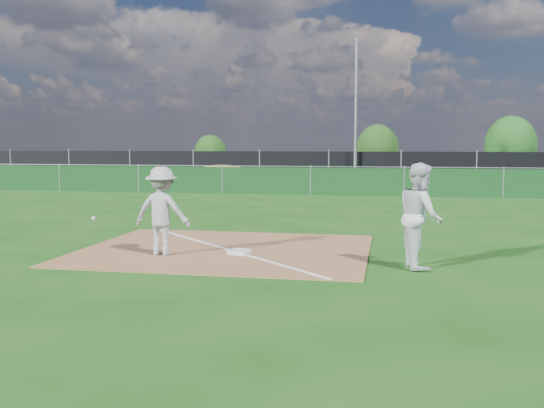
{
  "coord_description": "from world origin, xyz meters",
  "views": [
    {
      "loc": [
        3.38,
        -11.24,
        2.25
      ],
      "look_at": [
        1.0,
        1.0,
        1.0
      ],
      "focal_mm": 40.0,
      "sensor_mm": 36.0,
      "label": 1
    }
  ],
  "objects_px": {
    "play_at_first": "(162,211)",
    "car_left": "(254,166)",
    "car_right": "(429,169)",
    "runner": "(420,216)",
    "tree_mid": "(377,148)",
    "light_pole": "(356,112)",
    "first_base": "(240,252)",
    "car_mid": "(350,167)",
    "tree_left": "(210,153)",
    "tree_right": "(510,145)"
  },
  "relations": [
    {
      "from": "play_at_first",
      "to": "car_left",
      "type": "distance_m",
      "value": 26.75
    },
    {
      "from": "car_right",
      "to": "runner",
      "type": "bearing_deg",
      "value": -176.97
    },
    {
      "from": "car_right",
      "to": "tree_mid",
      "type": "bearing_deg",
      "value": 30.52
    },
    {
      "from": "car_left",
      "to": "tree_mid",
      "type": "distance_m",
      "value": 10.82
    },
    {
      "from": "light_pole",
      "to": "runner",
      "type": "xyz_separation_m",
      "value": [
        2.44,
        -22.8,
        -3.04
      ]
    },
    {
      "from": "light_pole",
      "to": "car_left",
      "type": "distance_m",
      "value": 8.33
    },
    {
      "from": "first_base",
      "to": "car_mid",
      "type": "distance_m",
      "value": 27.47
    },
    {
      "from": "first_base",
      "to": "tree_left",
      "type": "bearing_deg",
      "value": 107.77
    },
    {
      "from": "light_pole",
      "to": "car_mid",
      "type": "distance_m",
      "value": 6.25
    },
    {
      "from": "first_base",
      "to": "runner",
      "type": "xyz_separation_m",
      "value": [
        3.52,
        -0.64,
        0.9
      ]
    },
    {
      "from": "tree_mid",
      "to": "tree_right",
      "type": "distance_m",
      "value": 9.28
    },
    {
      "from": "light_pole",
      "to": "play_at_first",
      "type": "relative_size",
      "value": 3.7
    },
    {
      "from": "first_base",
      "to": "car_right",
      "type": "relative_size",
      "value": 0.08
    },
    {
      "from": "car_right",
      "to": "tree_left",
      "type": "distance_m",
      "value": 16.9
    },
    {
      "from": "tree_mid",
      "to": "tree_right",
      "type": "relative_size",
      "value": 0.87
    },
    {
      "from": "car_mid",
      "to": "car_right",
      "type": "height_order",
      "value": "car_mid"
    },
    {
      "from": "tree_left",
      "to": "tree_mid",
      "type": "relative_size",
      "value": 0.79
    },
    {
      "from": "runner",
      "to": "car_mid",
      "type": "distance_m",
      "value": 28.26
    },
    {
      "from": "light_pole",
      "to": "tree_left",
      "type": "distance_m",
      "value": 15.61
    },
    {
      "from": "light_pole",
      "to": "car_right",
      "type": "xyz_separation_m",
      "value": [
        4.23,
        4.08,
        -3.28
      ]
    },
    {
      "from": "first_base",
      "to": "tree_left",
      "type": "height_order",
      "value": "tree_left"
    },
    {
      "from": "play_at_first",
      "to": "tree_left",
      "type": "xyz_separation_m",
      "value": [
        -8.9,
        32.83,
        0.59
      ]
    },
    {
      "from": "car_mid",
      "to": "tree_right",
      "type": "bearing_deg",
      "value": -35.57
    },
    {
      "from": "car_right",
      "to": "tree_right",
      "type": "relative_size",
      "value": 1.16
    },
    {
      "from": "car_left",
      "to": "car_mid",
      "type": "relative_size",
      "value": 1.07
    },
    {
      "from": "runner",
      "to": "car_left",
      "type": "bearing_deg",
      "value": 6.81
    },
    {
      "from": "car_left",
      "to": "first_base",
      "type": "bearing_deg",
      "value": -172.88
    },
    {
      "from": "car_mid",
      "to": "car_right",
      "type": "relative_size",
      "value": 0.91
    },
    {
      "from": "first_base",
      "to": "car_right",
      "type": "distance_m",
      "value": 26.79
    },
    {
      "from": "light_pole",
      "to": "car_mid",
      "type": "height_order",
      "value": "light_pole"
    },
    {
      "from": "first_base",
      "to": "car_right",
      "type": "bearing_deg",
      "value": 78.58
    },
    {
      "from": "car_right",
      "to": "tree_mid",
      "type": "distance_m",
      "value": 8.18
    },
    {
      "from": "runner",
      "to": "tree_mid",
      "type": "xyz_separation_m",
      "value": [
        -1.47,
        34.3,
        0.93
      ]
    },
    {
      "from": "first_base",
      "to": "tree_right",
      "type": "relative_size",
      "value": 0.09
    },
    {
      "from": "tree_right",
      "to": "tree_left",
      "type": "bearing_deg",
      "value": -177.02
    },
    {
      "from": "play_at_first",
      "to": "tree_right",
      "type": "distance_m",
      "value": 36.32
    },
    {
      "from": "first_base",
      "to": "play_at_first",
      "type": "relative_size",
      "value": 0.18
    },
    {
      "from": "car_left",
      "to": "tree_right",
      "type": "relative_size",
      "value": 1.13
    },
    {
      "from": "light_pole",
      "to": "car_left",
      "type": "xyz_separation_m",
      "value": [
        -6.64,
        3.89,
        -3.18
      ]
    },
    {
      "from": "runner",
      "to": "tree_mid",
      "type": "relative_size",
      "value": 0.52
    },
    {
      "from": "car_mid",
      "to": "tree_right",
      "type": "xyz_separation_m",
      "value": [
        10.84,
        6.12,
        1.42
      ]
    },
    {
      "from": "tree_mid",
      "to": "tree_right",
      "type": "height_order",
      "value": "tree_right"
    },
    {
      "from": "first_base",
      "to": "car_mid",
      "type": "bearing_deg",
      "value": 88.98
    },
    {
      "from": "runner",
      "to": "tree_right",
      "type": "xyz_separation_m",
      "value": [
        7.8,
        34.21,
        1.2
      ]
    },
    {
      "from": "runner",
      "to": "tree_left",
      "type": "relative_size",
      "value": 0.66
    },
    {
      "from": "light_pole",
      "to": "runner",
      "type": "relative_size",
      "value": 4.19
    },
    {
      "from": "light_pole",
      "to": "tree_mid",
      "type": "height_order",
      "value": "light_pole"
    },
    {
      "from": "light_pole",
      "to": "tree_left",
      "type": "height_order",
      "value": "light_pole"
    },
    {
      "from": "play_at_first",
      "to": "tree_mid",
      "type": "height_order",
      "value": "tree_mid"
    },
    {
      "from": "play_at_first",
      "to": "tree_mid",
      "type": "bearing_deg",
      "value": 84.05
    }
  ]
}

